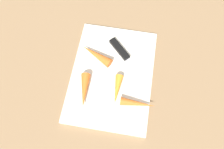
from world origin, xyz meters
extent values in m
plane|color=#8C6D4C|center=(0.00, 0.00, 0.00)|extent=(1.40, 1.40, 0.00)
cube|color=silver|center=(0.00, 0.00, 0.01)|extent=(0.36, 0.26, 0.01)
cube|color=#B7B7BC|center=(0.02, -0.08, 0.01)|extent=(0.09, 0.09, 0.00)
cube|color=black|center=(0.09, -0.01, 0.02)|extent=(0.08, 0.08, 0.01)
cone|color=orange|center=(0.05, 0.06, 0.03)|extent=(0.08, 0.11, 0.03)
cone|color=orange|center=(-0.07, 0.07, 0.03)|extent=(0.11, 0.04, 0.03)
cone|color=orange|center=(-0.09, -0.09, 0.02)|extent=(0.03, 0.11, 0.03)
cone|color=orange|center=(-0.05, -0.02, 0.02)|extent=(0.09, 0.03, 0.03)
camera|label=1|loc=(-0.28, -0.05, 0.68)|focal=35.96mm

